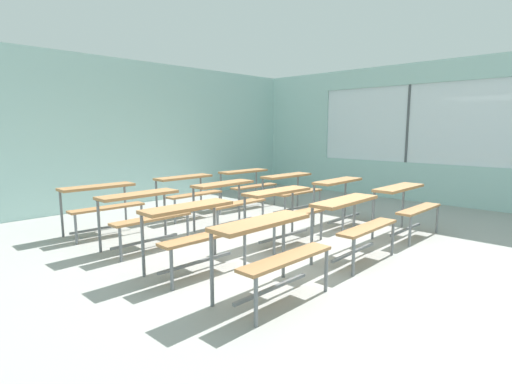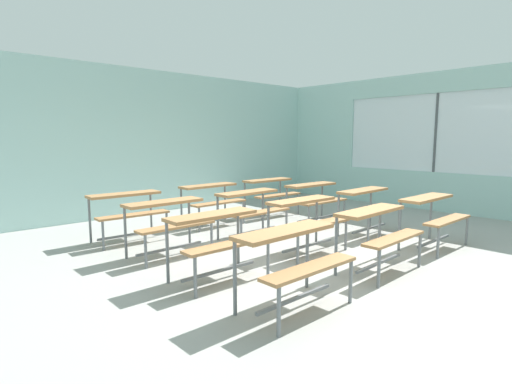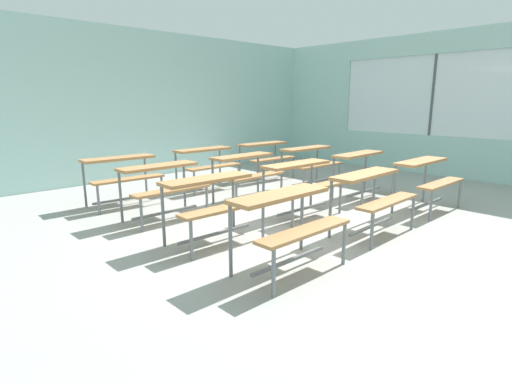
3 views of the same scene
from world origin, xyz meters
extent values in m
cube|color=#9E9E99|center=(0.00, 0.00, -0.03)|extent=(10.00, 9.00, 0.05)
cube|color=#A8D1CC|center=(0.00, 4.50, 1.50)|extent=(10.00, 0.12, 3.00)
cube|color=#A8D1CC|center=(5.00, 0.00, 0.42)|extent=(0.12, 9.00, 0.85)
cube|color=#A8D1CC|center=(5.00, 0.00, 2.77)|extent=(0.12, 9.00, 0.45)
cube|color=#A8D1CC|center=(5.00, 3.55, 1.70)|extent=(0.12, 1.90, 1.70)
cube|color=white|center=(5.00, 0.50, 1.70)|extent=(0.02, 4.20, 1.70)
cube|color=#4C5156|center=(5.00, 0.50, 1.70)|extent=(0.06, 0.05, 1.70)
cube|color=#A87547|center=(-1.11, -0.78, 0.72)|extent=(1.10, 0.32, 0.04)
cube|color=#A87547|center=(-1.11, -1.10, 0.44)|extent=(1.10, 0.22, 0.03)
cylinder|color=slate|center=(-1.61, -0.64, 0.36)|extent=(0.04, 0.04, 0.72)
cylinder|color=slate|center=(-0.61, -0.63, 0.36)|extent=(0.04, 0.04, 0.72)
cylinder|color=slate|center=(-1.61, -1.19, 0.22)|extent=(0.04, 0.04, 0.44)
cylinder|color=slate|center=(-0.61, -1.18, 0.22)|extent=(0.04, 0.04, 0.44)
cube|color=slate|center=(-1.11, -0.92, 0.10)|extent=(1.00, 0.03, 0.03)
cube|color=#A87547|center=(0.43, -0.74, 0.72)|extent=(1.11, 0.35, 0.04)
cube|color=#A87547|center=(0.44, -1.06, 0.44)|extent=(1.11, 0.25, 0.03)
cylinder|color=slate|center=(-0.07, -0.62, 0.36)|extent=(0.04, 0.04, 0.72)
cylinder|color=slate|center=(0.93, -0.59, 0.36)|extent=(0.04, 0.04, 0.72)
cylinder|color=slate|center=(-0.06, -1.16, 0.22)|extent=(0.04, 0.04, 0.44)
cylinder|color=slate|center=(0.94, -1.14, 0.22)|extent=(0.04, 0.04, 0.44)
cube|color=slate|center=(0.43, -0.88, 0.10)|extent=(1.00, 0.06, 0.03)
cube|color=#A87547|center=(1.96, -0.73, 0.72)|extent=(1.10, 0.32, 0.04)
cube|color=#A87547|center=(1.96, -1.05, 0.44)|extent=(1.10, 0.22, 0.03)
cylinder|color=slate|center=(1.46, -0.60, 0.36)|extent=(0.04, 0.04, 0.72)
cylinder|color=slate|center=(2.46, -0.59, 0.36)|extent=(0.04, 0.04, 0.72)
cylinder|color=slate|center=(1.46, -1.15, 0.22)|extent=(0.04, 0.04, 0.44)
cylinder|color=slate|center=(2.46, -1.14, 0.22)|extent=(0.04, 0.04, 0.44)
cube|color=slate|center=(1.96, -0.87, 0.10)|extent=(1.00, 0.03, 0.03)
cube|color=#A87547|center=(-1.15, 0.33, 0.72)|extent=(1.11, 0.34, 0.04)
cube|color=#A87547|center=(-1.16, 0.01, 0.44)|extent=(1.10, 0.24, 0.03)
cylinder|color=slate|center=(-1.65, 0.48, 0.36)|extent=(0.04, 0.04, 0.72)
cylinder|color=slate|center=(-0.65, 0.47, 0.36)|extent=(0.04, 0.04, 0.72)
cylinder|color=slate|center=(-1.66, -0.07, 0.22)|extent=(0.04, 0.04, 0.44)
cylinder|color=slate|center=(-0.66, -0.08, 0.22)|extent=(0.04, 0.04, 0.44)
cube|color=slate|center=(-1.15, 0.19, 0.10)|extent=(1.00, 0.05, 0.03)
cube|color=#A87547|center=(0.42, 0.35, 0.72)|extent=(1.11, 0.35, 0.04)
cube|color=#A87547|center=(0.41, 0.03, 0.44)|extent=(1.11, 0.25, 0.03)
cylinder|color=slate|center=(-0.08, 0.50, 0.36)|extent=(0.04, 0.04, 0.72)
cylinder|color=slate|center=(0.92, 0.48, 0.36)|extent=(0.04, 0.04, 0.72)
cylinder|color=slate|center=(-0.09, -0.05, 0.22)|extent=(0.04, 0.04, 0.44)
cylinder|color=slate|center=(0.91, -0.07, 0.22)|extent=(0.04, 0.04, 0.44)
cube|color=slate|center=(0.41, 0.21, 0.10)|extent=(1.00, 0.06, 0.03)
cube|color=#A87547|center=(1.99, 0.35, 0.72)|extent=(1.11, 0.34, 0.04)
cube|color=#A87547|center=(1.99, 0.03, 0.44)|extent=(1.10, 0.24, 0.03)
cylinder|color=slate|center=(1.48, 0.48, 0.36)|extent=(0.04, 0.04, 0.72)
cylinder|color=slate|center=(2.48, 0.50, 0.36)|extent=(0.04, 0.04, 0.72)
cylinder|color=slate|center=(1.50, -0.07, 0.22)|extent=(0.04, 0.04, 0.44)
cylinder|color=slate|center=(2.50, -0.05, 0.22)|extent=(0.04, 0.04, 0.44)
cube|color=slate|center=(1.99, 0.21, 0.10)|extent=(1.00, 0.05, 0.03)
cube|color=#A87547|center=(-1.09, 1.52, 0.72)|extent=(1.10, 0.33, 0.04)
cube|color=#A87547|center=(-1.09, 1.20, 0.44)|extent=(1.10, 0.23, 0.03)
cylinder|color=slate|center=(-1.59, 1.66, 0.36)|extent=(0.04, 0.04, 0.72)
cylinder|color=slate|center=(-0.59, 1.66, 0.36)|extent=(0.04, 0.04, 0.72)
cylinder|color=slate|center=(-1.59, 1.11, 0.22)|extent=(0.04, 0.04, 0.44)
cylinder|color=slate|center=(-0.59, 1.11, 0.22)|extent=(0.04, 0.04, 0.44)
cube|color=slate|center=(-1.09, 1.38, 0.10)|extent=(1.00, 0.04, 0.03)
cube|color=#A87547|center=(0.41, 1.49, 0.72)|extent=(1.11, 0.35, 0.04)
cube|color=#A87547|center=(0.42, 1.18, 0.44)|extent=(1.11, 0.25, 0.03)
cylinder|color=slate|center=(-0.09, 1.62, 0.36)|extent=(0.04, 0.04, 0.72)
cylinder|color=slate|center=(0.91, 1.65, 0.36)|extent=(0.04, 0.04, 0.72)
cylinder|color=slate|center=(-0.08, 1.07, 0.22)|extent=(0.04, 0.04, 0.44)
cylinder|color=slate|center=(0.92, 1.10, 0.22)|extent=(0.04, 0.04, 0.44)
cube|color=slate|center=(0.41, 1.36, 0.10)|extent=(1.00, 0.06, 0.03)
cube|color=#A87547|center=(1.99, 1.48, 0.72)|extent=(1.11, 0.36, 0.04)
cube|color=#A87547|center=(1.98, 1.16, 0.44)|extent=(1.11, 0.26, 0.03)
cylinder|color=slate|center=(1.49, 1.63, 0.36)|extent=(0.04, 0.04, 0.72)
cylinder|color=slate|center=(2.49, 1.60, 0.36)|extent=(0.04, 0.04, 0.72)
cylinder|color=slate|center=(1.47, 1.08, 0.22)|extent=(0.04, 0.04, 0.44)
cylinder|color=slate|center=(2.47, 1.05, 0.22)|extent=(0.04, 0.04, 0.44)
cube|color=slate|center=(1.98, 1.34, 0.10)|extent=(1.00, 0.06, 0.03)
cube|color=#A87547|center=(-1.15, 2.63, 0.72)|extent=(1.11, 0.36, 0.04)
cube|color=#A87547|center=(-1.16, 2.31, 0.44)|extent=(1.11, 0.26, 0.03)
cylinder|color=slate|center=(-1.64, 2.79, 0.36)|extent=(0.04, 0.04, 0.72)
cylinder|color=slate|center=(-0.64, 2.75, 0.36)|extent=(0.04, 0.04, 0.72)
cylinder|color=slate|center=(-1.66, 2.24, 0.22)|extent=(0.04, 0.04, 0.44)
cylinder|color=slate|center=(-0.66, 2.20, 0.22)|extent=(0.04, 0.04, 0.44)
cube|color=slate|center=(-1.15, 2.49, 0.10)|extent=(1.00, 0.07, 0.03)
cube|color=#A87547|center=(0.48, 2.67, 0.72)|extent=(1.10, 0.33, 0.04)
cube|color=#A87547|center=(0.49, 2.35, 0.44)|extent=(1.10, 0.23, 0.03)
cylinder|color=slate|center=(-0.02, 2.80, 0.36)|extent=(0.04, 0.04, 0.72)
cylinder|color=slate|center=(0.98, 2.81, 0.36)|extent=(0.04, 0.04, 0.72)
cylinder|color=slate|center=(-0.01, 2.25, 0.22)|extent=(0.04, 0.04, 0.44)
cylinder|color=slate|center=(0.99, 2.26, 0.22)|extent=(0.04, 0.04, 0.44)
cube|color=slate|center=(0.48, 2.53, 0.10)|extent=(1.00, 0.04, 0.03)
cube|color=#A87547|center=(1.96, 2.62, 0.72)|extent=(1.11, 0.36, 0.04)
cube|color=#A87547|center=(1.95, 2.30, 0.44)|extent=(1.11, 0.26, 0.03)
cylinder|color=slate|center=(1.47, 2.78, 0.36)|extent=(0.04, 0.04, 0.72)
cylinder|color=slate|center=(2.47, 2.74, 0.36)|extent=(0.04, 0.04, 0.72)
cylinder|color=slate|center=(1.45, 2.23, 0.22)|extent=(0.04, 0.04, 0.44)
cylinder|color=slate|center=(2.44, 2.19, 0.22)|extent=(0.04, 0.04, 0.44)
cube|color=slate|center=(1.96, 2.48, 0.10)|extent=(1.00, 0.07, 0.03)
camera|label=1|loc=(-3.80, -3.30, 1.60)|focal=28.00mm
camera|label=2|loc=(-3.80, -3.30, 1.60)|focal=28.00mm
camera|label=3|loc=(-3.80, -3.30, 1.60)|focal=28.00mm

